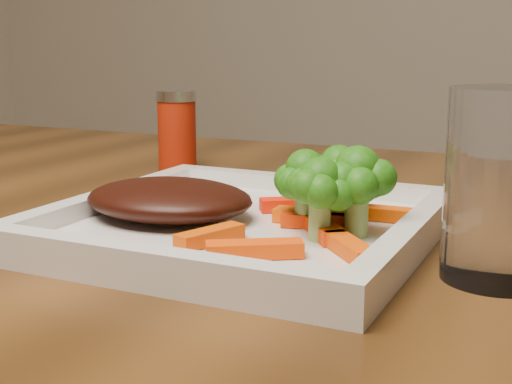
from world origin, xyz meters
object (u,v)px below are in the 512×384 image
at_px(drinking_glass, 504,186).
at_px(plate, 244,231).
at_px(steak, 169,199).
at_px(spice_shaker, 177,131).

bearing_deg(drinking_glass, plate, 175.13).
distance_m(steak, spice_shaker, 0.27).
distance_m(plate, drinking_glass, 0.19).
distance_m(plate, steak, 0.06).
distance_m(steak, drinking_glass, 0.25).
bearing_deg(steak, spice_shaker, 120.30).
height_order(steak, drinking_glass, drinking_glass).
bearing_deg(plate, steak, -169.76).
bearing_deg(drinking_glass, steak, 178.81).
distance_m(plate, spice_shaker, 0.30).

